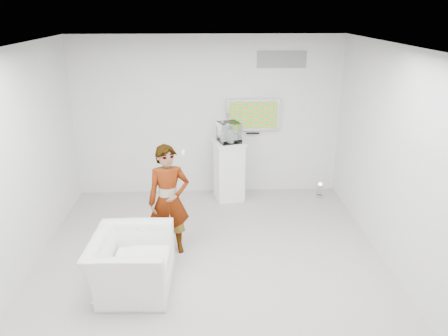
# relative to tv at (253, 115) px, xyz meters

# --- Properties ---
(room) EXTENTS (5.01, 5.01, 3.00)m
(room) POSITION_rel_tv_xyz_m (-0.85, -2.45, -0.05)
(room) COLOR #AFABA0
(room) RESTS_ON ground
(tv) EXTENTS (1.00, 0.08, 0.60)m
(tv) POSITION_rel_tv_xyz_m (0.00, 0.00, 0.00)
(tv) COLOR silver
(tv) RESTS_ON room
(logo_decal) EXTENTS (0.90, 0.02, 0.30)m
(logo_decal) POSITION_rel_tv_xyz_m (0.50, 0.04, 1.00)
(logo_decal) COLOR slate
(logo_decal) RESTS_ON room
(person) EXTENTS (0.66, 0.50, 1.66)m
(person) POSITION_rel_tv_xyz_m (-1.44, -2.20, -0.72)
(person) COLOR white
(person) RESTS_ON room
(armchair) EXTENTS (1.04, 1.17, 0.73)m
(armchair) POSITION_rel_tv_xyz_m (-1.88, -3.09, -1.18)
(armchair) COLOR white
(armchair) RESTS_ON room
(pedestal) EXTENTS (0.64, 0.64, 1.12)m
(pedestal) POSITION_rel_tv_xyz_m (-0.47, -0.32, -0.99)
(pedestal) COLOR white
(pedestal) RESTS_ON room
(floor_uplight) EXTENTS (0.20, 0.20, 0.28)m
(floor_uplight) POSITION_rel_tv_xyz_m (1.28, -0.35, -1.41)
(floor_uplight) COLOR silver
(floor_uplight) RESTS_ON room
(vitrine) EXTENTS (0.46, 0.46, 0.37)m
(vitrine) POSITION_rel_tv_xyz_m (-0.47, -0.32, -0.25)
(vitrine) COLOR white
(vitrine) RESTS_ON pedestal
(console) EXTENTS (0.13, 0.17, 0.22)m
(console) POSITION_rel_tv_xyz_m (-0.47, -0.32, -0.32)
(console) COLOR white
(console) RESTS_ON pedestal
(wii_remote) EXTENTS (0.05, 0.15, 0.04)m
(wii_remote) POSITION_rel_tv_xyz_m (-1.23, -2.01, -0.06)
(wii_remote) COLOR white
(wii_remote) RESTS_ON person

